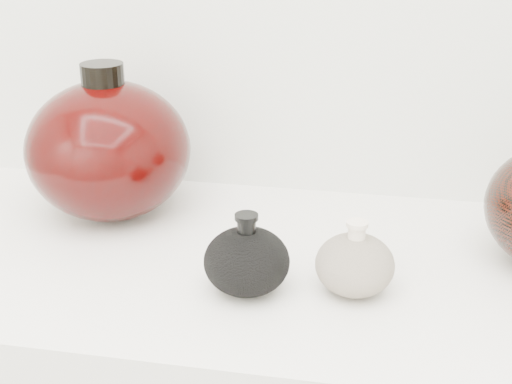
# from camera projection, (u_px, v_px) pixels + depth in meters

# --- Properties ---
(black_gourd_vase) EXTENTS (0.14, 0.14, 0.10)m
(black_gourd_vase) POSITION_uv_depth(u_px,v_px,m) (247.00, 261.00, 0.87)
(black_gourd_vase) COLOR black
(black_gourd_vase) RESTS_ON display_counter
(cream_gourd_vase) EXTENTS (0.10, 0.10, 0.10)m
(cream_gourd_vase) POSITION_uv_depth(u_px,v_px,m) (355.00, 264.00, 0.87)
(cream_gourd_vase) COLOR #C3AE96
(cream_gourd_vase) RESTS_ON display_counter
(left_round_pot) EXTENTS (0.26, 0.26, 0.23)m
(left_round_pot) POSITION_uv_depth(u_px,v_px,m) (109.00, 149.00, 1.06)
(left_round_pot) COLOR black
(left_round_pot) RESTS_ON display_counter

